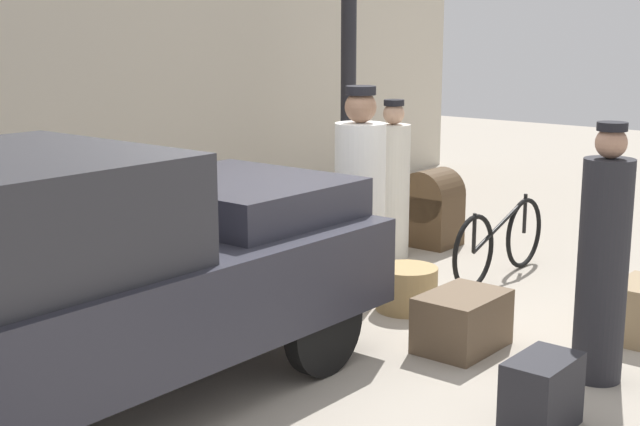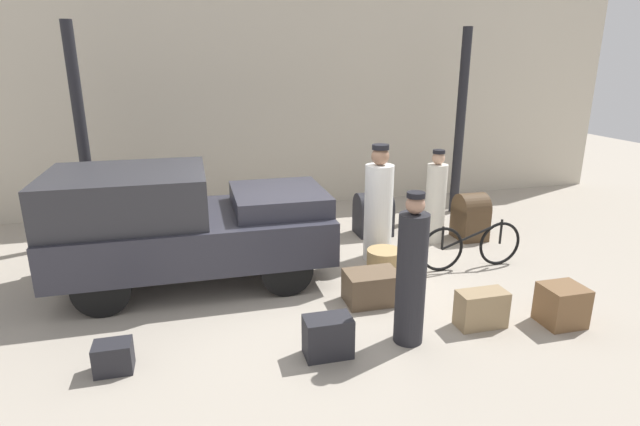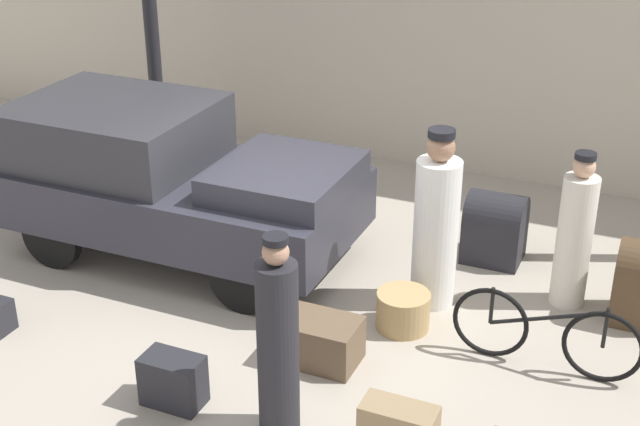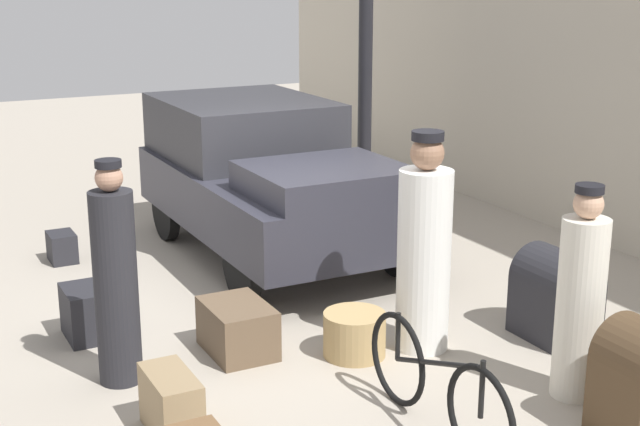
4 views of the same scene
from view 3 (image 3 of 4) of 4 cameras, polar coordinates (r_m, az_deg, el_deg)
ground_plane at (r=8.89m, az=-1.71°, el=-5.83°), size 30.00×30.00×0.00m
canopy_pillar_left at (r=11.85m, az=-10.72°, el=11.29°), size 0.19×0.19×3.62m
truck at (r=9.66m, az=-9.62°, el=2.36°), size 3.69×1.85×1.62m
bicycle at (r=8.03m, az=14.22°, el=-7.49°), size 1.65×0.04×0.73m
wicker_basket at (r=8.46m, az=5.34°, el=-6.23°), size 0.51×0.51×0.36m
porter_standing_middle at (r=8.91m, az=15.99°, el=-1.45°), size 0.34×0.34×1.59m
porter_lifting_near_truck at (r=6.86m, az=-2.72°, el=-8.37°), size 0.33×0.33×1.72m
porter_with_bicycle at (r=8.61m, az=7.43°, el=-0.87°), size 0.44×0.44×1.81m
trunk_wicker_pale at (r=7.95m, az=0.04°, el=-8.18°), size 0.68×0.48×0.41m
suitcase_tan_flat at (r=7.54m, az=-9.39°, el=-10.53°), size 0.50×0.31×0.44m
trunk_large_brown at (r=9.71m, az=11.14°, el=-0.89°), size 0.62×0.53×0.77m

